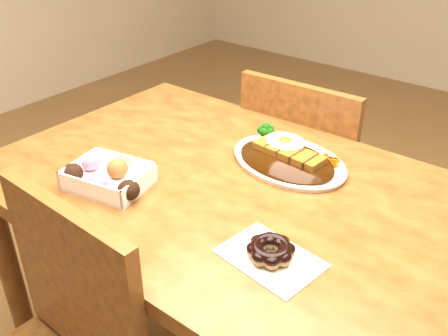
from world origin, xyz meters
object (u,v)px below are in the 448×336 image
Objects in this scene: table at (226,215)px; donut_box at (106,176)px; katsu_curry_plate at (288,157)px; pon_de_ring at (271,251)px; chair_far at (309,180)px.

table is 5.27× the size of donut_box.
pon_de_ring is (0.18, -0.35, 0.00)m from katsu_curry_plate.
katsu_curry_plate is (0.12, -0.36, 0.29)m from chair_far.
donut_box is (-0.28, -0.37, 0.01)m from katsu_curry_plate.
chair_far reaches higher than donut_box.
donut_box reaches higher than pon_de_ring.
table is 0.22m from katsu_curry_plate.
pon_de_ring reaches higher than table.
donut_box is at bearing 75.31° from chair_far.
pon_de_ring is at bearing 110.79° from chair_far.
katsu_curry_plate is (0.07, 0.18, 0.12)m from table.
table is at bearing 93.57° from chair_far.
donut_box is 1.09× the size of pon_de_ring.
pon_de_ring is at bearing -34.97° from table.
katsu_curry_plate is at bearing 106.23° from chair_far.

